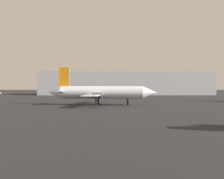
{
  "coord_description": "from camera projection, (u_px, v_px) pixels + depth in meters",
  "views": [
    {
      "loc": [
        0.99,
        -7.63,
        5.29
      ],
      "look_at": [
        1.5,
        43.42,
        4.48
      ],
      "focal_mm": 38.23,
      "sensor_mm": 36.0,
      "label": 1
    }
  ],
  "objects": [
    {
      "name": "terminal_building",
      "position": [
        126.0,
        83.0,
        143.38
      ],
      "size": [
        99.04,
        24.26,
        13.32
      ],
      "primitive_type": "cube",
      "color": "#999EA3",
      "rests_on": "ground_plane"
    },
    {
      "name": "airplane_distant",
      "position": [
        100.0,
        92.0,
        64.72
      ],
      "size": [
        30.06,
        23.33,
        10.34
      ],
      "rotation": [
        0.0,
        0.0,
        -0.12
      ],
      "color": "silver",
      "rests_on": "ground_plane"
    }
  ]
}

